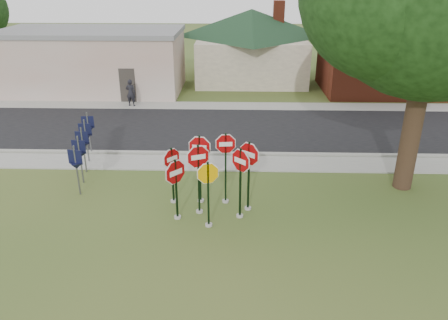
{
  "coord_description": "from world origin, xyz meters",
  "views": [
    {
      "loc": [
        0.92,
        -12.09,
        7.89
      ],
      "look_at": [
        0.51,
        2.0,
        1.72
      ],
      "focal_mm": 35.0,
      "sensor_mm": 36.0,
      "label": 1
    }
  ],
  "objects_px": {
    "stop_sign_yellow": "(208,187)",
    "stop_sign_left": "(176,181)",
    "stop_sign_center": "(198,169)",
    "pedestrian": "(131,93)"
  },
  "relations": [
    {
      "from": "stop_sign_center",
      "to": "pedestrian",
      "type": "bearing_deg",
      "value": 112.39
    },
    {
      "from": "stop_sign_yellow",
      "to": "pedestrian",
      "type": "height_order",
      "value": "stop_sign_yellow"
    },
    {
      "from": "stop_sign_left",
      "to": "stop_sign_yellow",
      "type": "bearing_deg",
      "value": -22.84
    },
    {
      "from": "stop_sign_yellow",
      "to": "stop_sign_left",
      "type": "height_order",
      "value": "stop_sign_yellow"
    },
    {
      "from": "stop_sign_left",
      "to": "pedestrian",
      "type": "distance_m",
      "value": 13.99
    },
    {
      "from": "stop_sign_left",
      "to": "pedestrian",
      "type": "xyz_separation_m",
      "value": [
        -4.55,
        13.22,
        -0.53
      ]
    },
    {
      "from": "stop_sign_yellow",
      "to": "stop_sign_center",
      "type": "bearing_deg",
      "value": 113.37
    },
    {
      "from": "stop_sign_center",
      "to": "stop_sign_left",
      "type": "relative_size",
      "value": 1.15
    },
    {
      "from": "stop_sign_yellow",
      "to": "stop_sign_left",
      "type": "relative_size",
      "value": 1.05
    },
    {
      "from": "stop_sign_yellow",
      "to": "pedestrian",
      "type": "distance_m",
      "value": 14.82
    }
  ]
}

